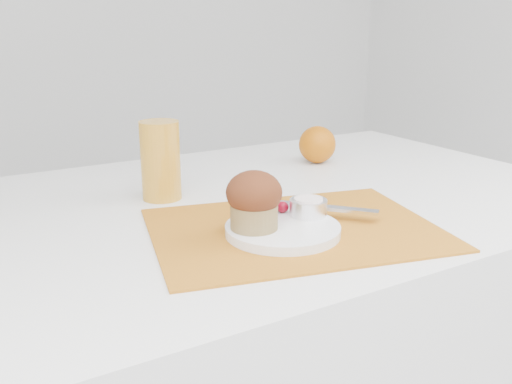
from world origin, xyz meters
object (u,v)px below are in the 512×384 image
orange (317,145)px  juice_glass (161,160)px  plate (283,230)px  muffin (254,200)px  table (271,367)px

orange → juice_glass: (-0.41, -0.08, 0.03)m
plate → muffin: bearing=164.6°
orange → muffin: size_ratio=0.92×
plate → orange: size_ratio=2.08×
muffin → table: bearing=51.0°
table → juice_glass: size_ratio=8.33×
plate → muffin: muffin is taller
orange → muffin: (-0.37, -0.34, 0.02)m
plate → juice_glass: 0.29m
juice_glass → plate: bearing=-72.7°
muffin → orange: bearing=42.8°
juice_glass → muffin: size_ratio=1.57×
juice_glass → table: bearing=-25.0°
table → orange: bearing=36.0°
plate → juice_glass: bearing=107.3°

